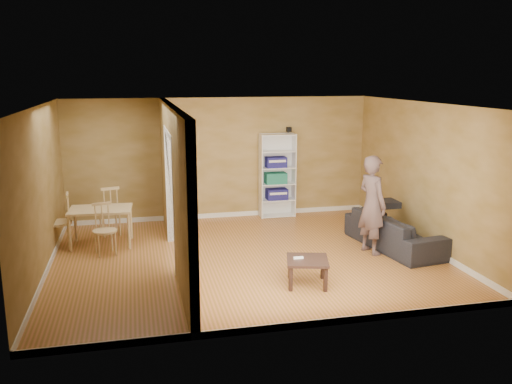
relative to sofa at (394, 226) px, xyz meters
The scene contains 15 objects.
room_shell 2.85m from the sofa, behind, with size 6.50×6.50×6.50m.
partition 4.00m from the sofa, behind, with size 0.22×5.50×2.60m, color tan, non-canonical shape.
wall_speaker 3.35m from the sofa, 113.64° to the left, with size 0.10×0.10×0.10m, color black.
sofa is the anchor object (origin of this frame).
person 0.82m from the sofa, 163.76° to the right, with size 0.58×0.74×2.03m, color slate.
bookshelf 3.09m from the sofa, 119.31° to the left, with size 0.77×0.34×1.83m.
paper_box_navy_a 3.01m from the sofa, 119.89° to the left, with size 0.45×0.30×0.23m, color navy.
paper_box_teal 3.06m from the sofa, 120.37° to the left, with size 0.46×0.30×0.23m, color #165C57.
paper_box_navy_b 3.13m from the sofa, 120.32° to the left, with size 0.44×0.29×0.22m, color navy.
coffee_table 2.47m from the sofa, 147.18° to the right, with size 0.60×0.60×0.40m.
game_controller 2.56m from the sofa, 149.65° to the right, with size 0.15×0.04×0.03m, color white.
dining_table 5.33m from the sofa, 165.50° to the left, with size 1.11×0.74×0.69m.
chair_left 6.04m from the sofa, 167.41° to the left, with size 0.46×0.46×1.01m, color tan, non-canonical shape.
chair_near 5.13m from the sofa, behind, with size 0.41×0.41×0.90m, color tan, non-canonical shape.
chair_far 5.41m from the sofa, 158.61° to the left, with size 0.45×0.45×0.99m, color tan, non-canonical shape.
Camera 1 is at (-1.81, -8.65, 3.09)m, focal length 38.00 mm.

